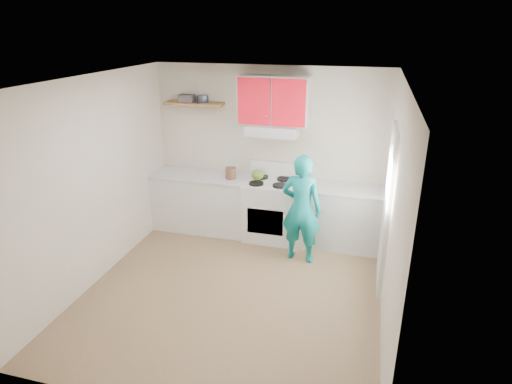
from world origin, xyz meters
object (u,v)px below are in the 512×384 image
(tin, at_px, (203,99))
(person, at_px, (301,209))
(crock, at_px, (231,174))
(kettle, at_px, (257,175))
(stove, at_px, (270,210))

(tin, relative_size, person, 0.11)
(tin, relative_size, crock, 0.89)
(kettle, height_order, crock, crock)
(person, bearing_deg, kettle, -30.77)
(crock, bearing_deg, person, -24.61)
(stove, height_order, person, person)
(tin, bearing_deg, crock, -22.07)
(tin, xyz_separation_m, person, (1.69, -0.75, -1.31))
(crock, height_order, person, person)
(stove, relative_size, crock, 4.73)
(person, bearing_deg, tin, -16.80)
(tin, bearing_deg, person, -23.89)
(stove, bearing_deg, kettle, 164.43)
(crock, xyz_separation_m, person, (1.20, -0.55, -0.22))
(kettle, relative_size, crock, 0.96)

